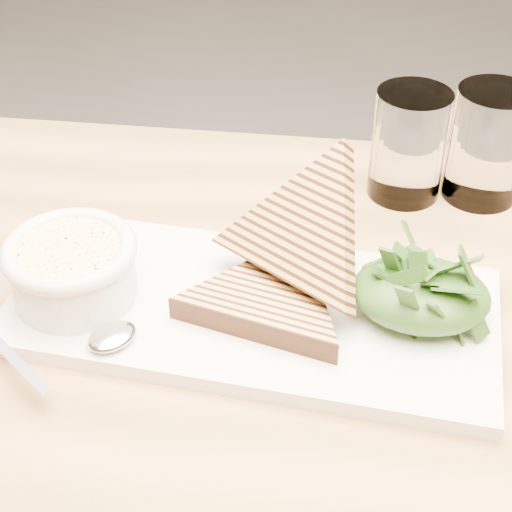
% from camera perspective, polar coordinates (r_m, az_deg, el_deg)
% --- Properties ---
extents(table_top, '(1.16, 0.79, 0.04)m').
position_cam_1_polar(table_top, '(0.63, 8.65, -10.66)').
color(table_top, '#B58150').
rests_on(table_top, ground).
extents(table_leg_bl, '(0.06, 0.06, 0.74)m').
position_cam_1_polar(table_leg_bl, '(1.24, -17.09, -7.93)').
color(table_leg_bl, '#B58150').
rests_on(table_leg_bl, ground).
extents(platter, '(0.41, 0.20, 0.02)m').
position_cam_1_polar(platter, '(0.66, -0.29, -3.96)').
color(platter, white).
rests_on(platter, table_top).
extents(soup_bowl, '(0.10, 0.10, 0.04)m').
position_cam_1_polar(soup_bowl, '(0.67, -13.10, -1.41)').
color(soup_bowl, white).
rests_on(soup_bowl, platter).
extents(soup, '(0.09, 0.09, 0.01)m').
position_cam_1_polar(soup, '(0.65, -13.41, 0.30)').
color(soup, '#F7E999').
rests_on(soup, soup_bowl).
extents(bowl_rim, '(0.11, 0.11, 0.01)m').
position_cam_1_polar(bowl_rim, '(0.65, -13.44, 0.44)').
color(bowl_rim, white).
rests_on(bowl_rim, soup_bowl).
extents(sandwich_flat, '(0.20, 0.20, 0.02)m').
position_cam_1_polar(sandwich_flat, '(0.64, 1.01, -3.14)').
color(sandwich_flat, tan).
rests_on(sandwich_flat, platter).
extents(sandwich_lean, '(0.23, 0.24, 0.18)m').
position_cam_1_polar(sandwich_lean, '(0.64, 3.43, 1.70)').
color(sandwich_lean, tan).
rests_on(sandwich_lean, sandwich_flat).
extents(salad_base, '(0.11, 0.09, 0.04)m').
position_cam_1_polar(salad_base, '(0.64, 11.88, -2.73)').
color(salad_base, '#143C0D').
rests_on(salad_base, platter).
extents(arugula_pile, '(0.11, 0.10, 0.05)m').
position_cam_1_polar(arugula_pile, '(0.64, 11.95, -2.35)').
color(arugula_pile, '#335720').
rests_on(arugula_pile, platter).
extents(spoon_bowl, '(0.05, 0.05, 0.01)m').
position_cam_1_polar(spoon_bowl, '(0.63, -10.42, -5.77)').
color(spoon_bowl, silver).
rests_on(spoon_bowl, platter).
extents(spoon_handle, '(0.09, 0.07, 0.00)m').
position_cam_1_polar(spoon_handle, '(0.63, -17.39, -6.95)').
color(spoon_handle, silver).
rests_on(spoon_handle, platter).
extents(glass_near, '(0.07, 0.07, 0.11)m').
position_cam_1_polar(glass_near, '(0.80, 11.04, 7.95)').
color(glass_near, white).
rests_on(glass_near, table_top).
extents(glass_far, '(0.08, 0.08, 0.12)m').
position_cam_1_polar(glass_far, '(0.81, 16.49, 7.76)').
color(glass_far, white).
rests_on(glass_far, table_top).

